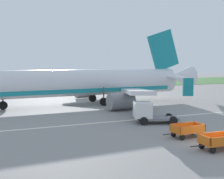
# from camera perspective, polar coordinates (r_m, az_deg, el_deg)

# --- Properties ---
(grass_strip) EXTENTS (220.00, 28.00, 0.06)m
(grass_strip) POSITION_cam_1_polar(r_m,az_deg,el_deg) (78.83, -11.33, 0.91)
(grass_strip) COLOR #3D7033
(grass_strip) RESTS_ON ground
(apron_stripe) EXTENTS (120.00, 0.36, 0.01)m
(apron_stripe) POSITION_cam_1_polar(r_m,az_deg,el_deg) (31.46, 7.55, -5.67)
(apron_stripe) COLOR silver
(apron_stripe) RESTS_ON ground
(airplane) EXTENTS (37.59, 30.28, 11.34)m
(airplane) POSITION_cam_1_polar(r_m,az_deg,el_deg) (41.51, -4.71, 1.27)
(airplane) COLOR silver
(airplane) RESTS_ON ground
(baggage_cart_nearest) EXTENTS (3.57, 1.47, 1.07)m
(baggage_cart_nearest) POSITION_cam_1_polar(r_m,az_deg,el_deg) (21.51, 20.19, -9.50)
(baggage_cart_nearest) COLOR orange
(baggage_cart_nearest) RESTS_ON ground
(baggage_cart_second_in_row) EXTENTS (3.56, 1.43, 1.07)m
(baggage_cart_second_in_row) POSITION_cam_1_polar(r_m,az_deg,el_deg) (24.17, 14.63, -7.71)
(baggage_cart_second_in_row) COLOR orange
(baggage_cart_second_in_row) RESTS_ON ground
(service_truck_beside_carts) EXTENTS (4.76, 3.28, 2.10)m
(service_truck_beside_carts) POSITION_cam_1_polar(r_m,az_deg,el_deg) (28.83, 6.99, -4.46)
(service_truck_beside_carts) COLOR slate
(service_truck_beside_carts) RESTS_ON ground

